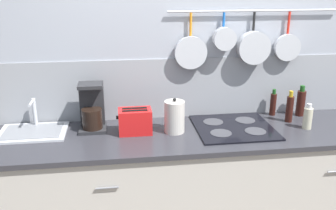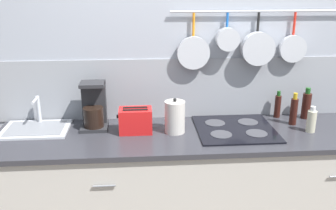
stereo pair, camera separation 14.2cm
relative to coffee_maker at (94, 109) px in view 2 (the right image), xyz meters
name	(u,v)px [view 2 (the right image)]	position (x,y,z in m)	size (l,w,h in m)	color
wall_back	(209,71)	(0.85, 0.19, 0.21)	(7.20, 0.16, 2.60)	#999EA8
cabinet_base	(213,193)	(0.85, -0.18, -0.62)	(3.02, 0.64, 0.89)	#B7B2A8
countertop	(216,135)	(0.85, -0.18, -0.15)	(3.06, 0.66, 0.03)	#2D2D33
sink_basin	(36,128)	(-0.41, -0.03, -0.12)	(0.46, 0.34, 0.21)	#B7BABF
coffee_maker	(94,109)	(0.00, 0.00, 0.00)	(0.19, 0.20, 0.33)	#262628
toaster	(136,120)	(0.29, -0.12, -0.05)	(0.24, 0.14, 0.18)	red
kettle	(175,117)	(0.57, -0.14, -0.02)	(0.14, 0.14, 0.25)	beige
cooktop	(235,129)	(1.00, -0.13, -0.13)	(0.55, 0.54, 0.01)	black
bottle_vinegar	(278,106)	(1.38, 0.10, -0.04)	(0.05, 0.05, 0.21)	#33140F
bottle_hot_sauce	(294,111)	(1.45, -0.06, -0.03)	(0.05, 0.05, 0.24)	#33140F
bottle_cooking_wine	(311,121)	(1.52, -0.20, -0.06)	(0.06, 0.06, 0.19)	#BFB799
bottle_sesame_oil	(306,105)	(1.59, 0.06, -0.03)	(0.07, 0.07, 0.24)	#33140F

